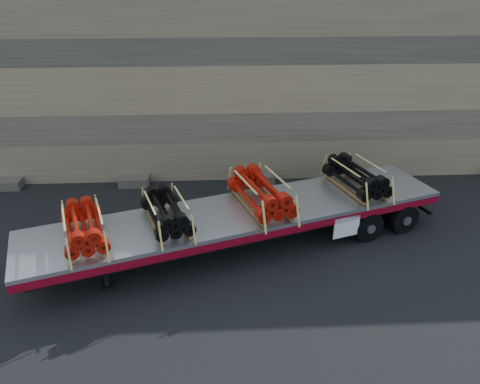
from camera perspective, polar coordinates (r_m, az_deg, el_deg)
The scene contains 7 objects.
ground at distance 14.79m, azimuth -3.84°, elevation -6.72°, with size 120.00×120.00×0.00m, color black.
rock_wall at distance 19.44m, azimuth -4.00°, elevation 12.74°, with size 44.00×3.00×7.00m, color #7A6B54.
trailer at distance 14.44m, azimuth 0.17°, elevation -4.52°, with size 12.95×2.49×1.29m, color #B6B9BE, non-canonical shape.
bundle_front at distance 13.16m, azimuth -18.50°, elevation -4.13°, with size 1.10×2.19×0.78m, color #A91409, non-canonical shape.
bundle_midfront at distance 13.37m, azimuth -8.94°, elevation -2.50°, with size 1.09×2.18×0.77m, color black, non-canonical shape.
bundle_midrear at distance 14.14m, azimuth 2.60°, elevation -0.21°, with size 1.26×2.53×0.90m, color #A91409, non-canonical shape.
bundle_rear at distance 15.73m, azimuth 13.99°, elevation 1.73°, with size 1.17×2.34×0.83m, color black, non-canonical shape.
Camera 1 is at (0.34, -12.40, 8.06)m, focal length 35.00 mm.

